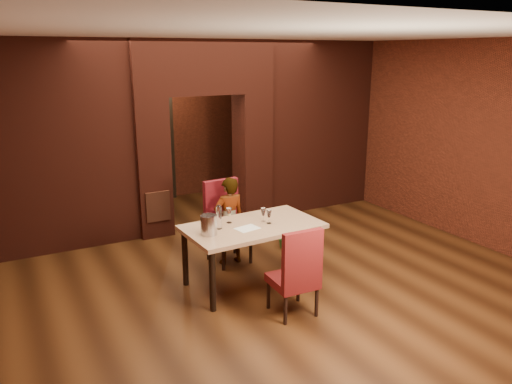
{
  "coord_description": "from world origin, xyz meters",
  "views": [
    {
      "loc": [
        -3.22,
        -5.93,
        2.98
      ],
      "look_at": [
        -0.04,
        0.0,
        1.1
      ],
      "focal_mm": 35.0,
      "sensor_mm": 36.0,
      "label": 1
    }
  ],
  "objects_px": {
    "wine_glass_a": "(229,215)",
    "chair_near": "(293,270)",
    "chair_far": "(229,223)",
    "potted_plant": "(286,236)",
    "dining_table": "(253,254)",
    "person_seated": "(229,221)",
    "wine_bucket": "(209,225)",
    "wine_glass_c": "(269,217)",
    "water_bottle": "(219,217)",
    "wine_glass_b": "(263,215)"
  },
  "relations": [
    {
      "from": "chair_near",
      "to": "potted_plant",
      "type": "xyz_separation_m",
      "value": [
        1.0,
        1.79,
        -0.36
      ]
    },
    {
      "from": "chair_far",
      "to": "wine_bucket",
      "type": "xyz_separation_m",
      "value": [
        -0.67,
        -0.86,
        0.35
      ]
    },
    {
      "from": "person_seated",
      "to": "wine_glass_b",
      "type": "bearing_deg",
      "value": 101.72
    },
    {
      "from": "wine_glass_b",
      "to": "water_bottle",
      "type": "bearing_deg",
      "value": 177.53
    },
    {
      "from": "person_seated",
      "to": "wine_glass_b",
      "type": "relative_size",
      "value": 6.85
    },
    {
      "from": "person_seated",
      "to": "wine_glass_c",
      "type": "relative_size",
      "value": 7.08
    },
    {
      "from": "wine_glass_a",
      "to": "wine_bucket",
      "type": "distance_m",
      "value": 0.49
    },
    {
      "from": "dining_table",
      "to": "person_seated",
      "type": "height_order",
      "value": "person_seated"
    },
    {
      "from": "chair_far",
      "to": "wine_glass_c",
      "type": "xyz_separation_m",
      "value": [
        0.19,
        -0.85,
        0.32
      ]
    },
    {
      "from": "chair_near",
      "to": "water_bottle",
      "type": "relative_size",
      "value": 3.47
    },
    {
      "from": "wine_glass_a",
      "to": "wine_bucket",
      "type": "xyz_separation_m",
      "value": [
        -0.41,
        -0.28,
        0.02
      ]
    },
    {
      "from": "wine_glass_c",
      "to": "wine_glass_b",
      "type": "bearing_deg",
      "value": 109.4
    },
    {
      "from": "wine_glass_c",
      "to": "potted_plant",
      "type": "bearing_deg",
      "value": 47.92
    },
    {
      "from": "wine_bucket",
      "to": "potted_plant",
      "type": "height_order",
      "value": "wine_bucket"
    },
    {
      "from": "chair_near",
      "to": "wine_glass_a",
      "type": "distance_m",
      "value": 1.23
    },
    {
      "from": "dining_table",
      "to": "water_bottle",
      "type": "relative_size",
      "value": 5.59
    },
    {
      "from": "chair_near",
      "to": "wine_bucket",
      "type": "relative_size",
      "value": 4.4
    },
    {
      "from": "chair_far",
      "to": "wine_bucket",
      "type": "height_order",
      "value": "chair_far"
    },
    {
      "from": "person_seated",
      "to": "water_bottle",
      "type": "relative_size",
      "value": 4.12
    },
    {
      "from": "potted_plant",
      "to": "wine_glass_c",
      "type": "bearing_deg",
      "value": -132.08
    },
    {
      "from": "wine_glass_a",
      "to": "potted_plant",
      "type": "xyz_separation_m",
      "value": [
        1.28,
        0.65,
        -0.74
      ]
    },
    {
      "from": "person_seated",
      "to": "wine_glass_b",
      "type": "xyz_separation_m",
      "value": [
        0.17,
        -0.71,
        0.27
      ]
    },
    {
      "from": "chair_near",
      "to": "person_seated",
      "type": "bearing_deg",
      "value": -86.86
    },
    {
      "from": "wine_glass_c",
      "to": "dining_table",
      "type": "bearing_deg",
      "value": 165.9
    },
    {
      "from": "water_bottle",
      "to": "potted_plant",
      "type": "height_order",
      "value": "water_bottle"
    },
    {
      "from": "dining_table",
      "to": "wine_glass_c",
      "type": "xyz_separation_m",
      "value": [
        0.22,
        -0.05,
        0.5
      ]
    },
    {
      "from": "chair_far",
      "to": "potted_plant",
      "type": "bearing_deg",
      "value": -0.67
    },
    {
      "from": "dining_table",
      "to": "person_seated",
      "type": "bearing_deg",
      "value": 86.03
    },
    {
      "from": "dining_table",
      "to": "chair_near",
      "type": "xyz_separation_m",
      "value": [
        0.04,
        -0.92,
        0.13
      ]
    },
    {
      "from": "chair_near",
      "to": "wine_glass_a",
      "type": "height_order",
      "value": "chair_near"
    },
    {
      "from": "wine_glass_b",
      "to": "wine_bucket",
      "type": "bearing_deg",
      "value": -172.7
    },
    {
      "from": "wine_glass_a",
      "to": "wine_bucket",
      "type": "relative_size",
      "value": 0.81
    },
    {
      "from": "chair_far",
      "to": "water_bottle",
      "type": "distance_m",
      "value": 0.95
    },
    {
      "from": "potted_plant",
      "to": "chair_far",
      "type": "bearing_deg",
      "value": -175.88
    },
    {
      "from": "chair_near",
      "to": "person_seated",
      "type": "relative_size",
      "value": 0.84
    },
    {
      "from": "dining_table",
      "to": "wine_glass_a",
      "type": "relative_size",
      "value": 8.72
    },
    {
      "from": "chair_near",
      "to": "wine_glass_a",
      "type": "xyz_separation_m",
      "value": [
        -0.28,
        1.14,
        0.38
      ]
    },
    {
      "from": "chair_far",
      "to": "potted_plant",
      "type": "relative_size",
      "value": 3.22
    },
    {
      "from": "wine_glass_a",
      "to": "chair_near",
      "type": "bearing_deg",
      "value": -76.22
    },
    {
      "from": "wine_glass_c",
      "to": "potted_plant",
      "type": "distance_m",
      "value": 1.44
    },
    {
      "from": "wine_glass_c",
      "to": "potted_plant",
      "type": "height_order",
      "value": "wine_glass_c"
    },
    {
      "from": "wine_glass_b",
      "to": "wine_bucket",
      "type": "xyz_separation_m",
      "value": [
        -0.82,
        -0.11,
        0.03
      ]
    },
    {
      "from": "dining_table",
      "to": "potted_plant",
      "type": "relative_size",
      "value": 4.72
    },
    {
      "from": "chair_far",
      "to": "chair_near",
      "type": "relative_size",
      "value": 1.1
    },
    {
      "from": "dining_table",
      "to": "water_bottle",
      "type": "bearing_deg",
      "value": 168.55
    },
    {
      "from": "chair_near",
      "to": "person_seated",
      "type": "distance_m",
      "value": 1.67
    },
    {
      "from": "wine_glass_c",
      "to": "wine_bucket",
      "type": "relative_size",
      "value": 0.74
    },
    {
      "from": "dining_table",
      "to": "chair_far",
      "type": "distance_m",
      "value": 0.82
    },
    {
      "from": "wine_glass_c",
      "to": "wine_bucket",
      "type": "bearing_deg",
      "value": -179.27
    },
    {
      "from": "wine_bucket",
      "to": "chair_near",
      "type": "bearing_deg",
      "value": -51.34
    }
  ]
}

